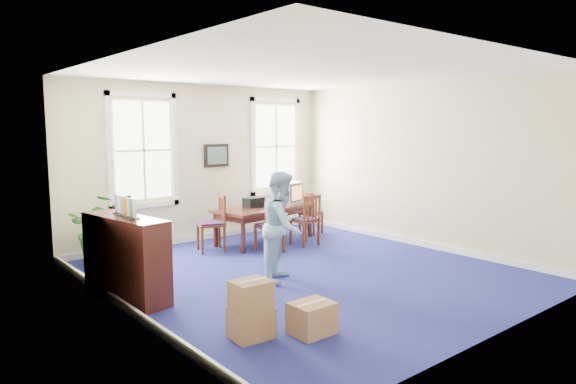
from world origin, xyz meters
TOP-DOWN VIEW (x-y plane):
  - floor at (0.00, 0.00)m, footprint 6.50×6.50m
  - ceiling at (0.00, 0.00)m, footprint 6.50×6.50m
  - wall_back at (0.00, 3.25)m, footprint 6.50×0.00m
  - wall_front at (0.00, -3.25)m, footprint 6.50×0.00m
  - wall_left at (-3.00, 0.00)m, footprint 0.00×6.50m
  - wall_right at (3.00, 0.00)m, footprint 0.00×6.50m
  - baseboard_back at (0.00, 3.22)m, footprint 6.00×0.04m
  - baseboard_left at (-2.97, 0.00)m, footprint 0.04×6.50m
  - baseboard_right at (2.97, 0.00)m, footprint 0.04×6.50m
  - window_left at (-1.30, 3.23)m, footprint 1.40×0.12m
  - window_right at (1.90, 3.23)m, footprint 1.40×0.12m
  - wall_picture at (0.30, 3.20)m, footprint 0.58×0.06m
  - conference_table at (0.83, 2.23)m, footprint 2.29×1.30m
  - crt_tv at (1.47, 2.28)m, footprint 0.62×0.65m
  - game_console at (1.77, 2.23)m, footprint 0.19×0.22m
  - equipment_bag at (0.59, 2.28)m, footprint 0.42×0.30m
  - chair_near_left at (0.39, 1.50)m, footprint 0.51×0.51m
  - chair_near_right at (1.27, 1.50)m, footprint 0.46×0.46m
  - chair_end_left at (-0.45, 2.23)m, footprint 0.61×0.61m
  - chair_end_right at (2.11, 2.23)m, footprint 0.52×0.52m
  - man at (-0.53, -0.03)m, footprint 1.04×1.00m
  - credenza at (-2.75, 0.62)m, footprint 0.68×1.57m
  - brochure_rack at (-2.73, 0.62)m, footprint 0.14×0.64m
  - potted_plant at (-2.33, 2.66)m, footprint 1.32×1.22m
  - cardboard_boxes at (-2.03, -1.46)m, footprint 1.24×1.24m

SIDE VIEW (x-z plane):
  - floor at x=0.00m, z-range 0.00..0.00m
  - baseboard_back at x=0.00m, z-range 0.00..0.12m
  - baseboard_left at x=-2.97m, z-range 0.00..0.12m
  - baseboard_right at x=2.97m, z-range 0.00..0.12m
  - cardboard_boxes at x=-2.03m, z-range 0.00..0.69m
  - conference_table at x=0.83m, z-range 0.00..0.74m
  - chair_end_right at x=2.11m, z-range 0.00..0.93m
  - chair_near_left at x=0.39m, z-range 0.00..1.01m
  - chair_near_right at x=1.27m, z-range 0.00..1.02m
  - chair_end_left at x=-0.45m, z-range 0.00..1.08m
  - credenza at x=-2.75m, z-range 0.00..1.19m
  - potted_plant at x=-2.33m, z-range 0.00..1.23m
  - game_console at x=1.77m, z-range 0.74..0.78m
  - equipment_bag at x=0.59m, z-range 0.74..0.93m
  - man at x=-0.53m, z-range 0.00..1.68m
  - crt_tv at x=1.47m, z-range 0.74..1.19m
  - brochure_rack at x=-2.73m, z-range 1.19..1.48m
  - wall_back at x=0.00m, z-range -1.65..4.85m
  - wall_front at x=0.00m, z-range -1.65..4.85m
  - wall_left at x=-3.00m, z-range -1.65..4.85m
  - wall_right at x=3.00m, z-range -1.65..4.85m
  - wall_picture at x=0.30m, z-range 1.51..1.99m
  - window_left at x=-1.30m, z-range 0.80..3.00m
  - window_right at x=1.90m, z-range 0.80..3.00m
  - ceiling at x=0.00m, z-range 3.20..3.20m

